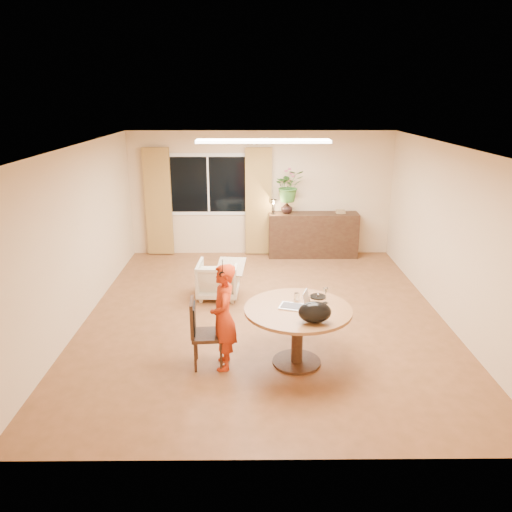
{
  "coord_description": "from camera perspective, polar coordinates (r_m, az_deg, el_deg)",
  "views": [
    {
      "loc": [
        -0.19,
        -7.14,
        3.29
      ],
      "look_at": [
        -0.13,
        -0.2,
        1.04
      ],
      "focal_mm": 35.0,
      "sensor_mm": 36.0,
      "label": 1
    }
  ],
  "objects": [
    {
      "name": "floor",
      "position": [
        7.86,
        0.95,
        -6.77
      ],
      "size": [
        6.5,
        6.5,
        0.0
      ],
      "primitive_type": "plane",
      "color": "brown",
      "rests_on": "ground"
    },
    {
      "name": "armchair",
      "position": [
        8.46,
        -4.34,
        -2.66
      ],
      "size": [
        0.72,
        0.73,
        0.63
      ],
      "primitive_type": "imported",
      "rotation": [
        0.0,
        0.0,
        3.08
      ],
      "color": "#BEB296",
      "rests_on": "floor"
    },
    {
      "name": "wine_glass",
      "position": [
        6.38,
        7.93,
        -4.48
      ],
      "size": [
        0.09,
        0.09,
        0.21
      ],
      "primitive_type": null,
      "rotation": [
        0.0,
        0.0,
        -0.29
      ],
      "color": "white",
      "rests_on": "dining_table"
    },
    {
      "name": "wall_back",
      "position": [
        10.58,
        0.55,
        7.12
      ],
      "size": [
        5.5,
        0.0,
        5.5
      ],
      "primitive_type": "plane",
      "rotation": [
        1.57,
        0.0,
        0.0
      ],
      "color": "#D7B58B",
      "rests_on": "floor"
    },
    {
      "name": "sideboard",
      "position": [
        10.61,
        6.53,
        2.42
      ],
      "size": [
        1.87,
        0.46,
        0.93
      ],
      "primitive_type": "cube",
      "color": "black",
      "rests_on": "floor"
    },
    {
      "name": "child",
      "position": [
        6.2,
        -3.73,
        -6.96
      ],
      "size": [
        0.52,
        0.36,
        1.36
      ],
      "primitive_type": "imported",
      "rotation": [
        0.0,
        0.0,
        -1.51
      ],
      "color": "red",
      "rests_on": "floor"
    },
    {
      "name": "dining_table",
      "position": [
        6.31,
        4.78,
        -7.31
      ],
      "size": [
        1.35,
        1.35,
        0.77
      ],
      "color": "brown",
      "rests_on": "floor"
    },
    {
      "name": "book_stack",
      "position": [
        10.57,
        9.65,
        5.05
      ],
      "size": [
        0.19,
        0.15,
        0.08
      ],
      "primitive_type": null,
      "rotation": [
        0.0,
        0.0,
        0.05
      ],
      "color": "olive",
      "rests_on": "sideboard"
    },
    {
      "name": "vase",
      "position": [
        10.42,
        3.53,
        5.56
      ],
      "size": [
        0.26,
        0.26,
        0.25
      ],
      "primitive_type": "imported",
      "rotation": [
        0.0,
        0.0,
        -0.1
      ],
      "color": "black",
      "rests_on": "sideboard"
    },
    {
      "name": "window",
      "position": [
        10.56,
        -5.48,
        8.12
      ],
      "size": [
        1.7,
        0.03,
        1.3
      ],
      "color": "white",
      "rests_on": "wall_back"
    },
    {
      "name": "desk_lamp",
      "position": [
        10.34,
        2.0,
        5.69
      ],
      "size": [
        0.14,
        0.14,
        0.32
      ],
      "primitive_type": null,
      "rotation": [
        0.0,
        0.0,
        -0.04
      ],
      "color": "black",
      "rests_on": "sideboard"
    },
    {
      "name": "handbag",
      "position": [
        5.83,
        6.73,
        -6.4
      ],
      "size": [
        0.43,
        0.32,
        0.26
      ],
      "primitive_type": null,
      "rotation": [
        0.0,
        0.0,
        -0.26
      ],
      "color": "black",
      "rests_on": "dining_table"
    },
    {
      "name": "ceiling_panel",
      "position": [
        8.37,
        0.84,
        12.99
      ],
      "size": [
        2.2,
        0.35,
        0.05
      ],
      "primitive_type": "cube",
      "color": "white",
      "rests_on": "ceiling"
    },
    {
      "name": "ceiling",
      "position": [
        7.17,
        1.06,
        12.44
      ],
      "size": [
        6.5,
        6.5,
        0.0
      ],
      "primitive_type": "plane",
      "rotation": [
        3.14,
        0.0,
        0.0
      ],
      "color": "white",
      "rests_on": "wall_back"
    },
    {
      "name": "throw",
      "position": [
        8.26,
        -2.9,
        -0.71
      ],
      "size": [
        0.51,
        0.6,
        0.03
      ],
      "primitive_type": null,
      "rotation": [
        0.0,
        0.0,
        -0.12
      ],
      "color": "beige",
      "rests_on": "armchair"
    },
    {
      "name": "curtain_left",
      "position": [
        10.7,
        -11.1,
        6.06
      ],
      "size": [
        0.55,
        0.08,
        2.25
      ],
      "primitive_type": "cube",
      "color": "olive",
      "rests_on": "wall_back"
    },
    {
      "name": "bouquet",
      "position": [
        10.33,
        3.79,
        8.01
      ],
      "size": [
        0.69,
        0.63,
        0.66
      ],
      "primitive_type": "imported",
      "rotation": [
        0.0,
        0.0,
        0.21
      ],
      "color": "#295F23",
      "rests_on": "vase"
    },
    {
      "name": "wall_left",
      "position": [
        7.84,
        -19.54,
        2.21
      ],
      "size": [
        0.0,
        6.5,
        6.5
      ],
      "primitive_type": "plane",
      "rotation": [
        1.57,
        0.0,
        1.57
      ],
      "color": "#D7B58B",
      "rests_on": "floor"
    },
    {
      "name": "curtain_right",
      "position": [
        10.52,
        0.28,
        6.19
      ],
      "size": [
        0.55,
        0.08,
        2.25
      ],
      "primitive_type": "cube",
      "color": "olive",
      "rests_on": "wall_back"
    },
    {
      "name": "pot_lid",
      "position": [
        6.58,
        7.1,
        -4.56
      ],
      "size": [
        0.21,
        0.21,
        0.03
      ],
      "primitive_type": null,
      "rotation": [
        0.0,
        0.0,
        0.0
      ],
      "color": "white",
      "rests_on": "dining_table"
    },
    {
      "name": "wall_right",
      "position": [
        7.97,
        21.19,
        2.28
      ],
      "size": [
        0.0,
        6.5,
        6.5
      ],
      "primitive_type": "plane",
      "rotation": [
        1.57,
        0.0,
        -1.57
      ],
      "color": "#D7B58B",
      "rests_on": "floor"
    },
    {
      "name": "dining_chair",
      "position": [
        6.34,
        -5.52,
        -8.76
      ],
      "size": [
        0.46,
        0.42,
        0.9
      ],
      "primitive_type": null,
      "rotation": [
        0.0,
        0.0,
        0.07
      ],
      "color": "black",
      "rests_on": "floor"
    },
    {
      "name": "laptop",
      "position": [
        6.21,
        4.34,
        -4.84
      ],
      "size": [
        0.42,
        0.34,
        0.24
      ],
      "primitive_type": null,
      "rotation": [
        0.0,
        0.0,
        -0.3
      ],
      "color": "#B7B7BC",
      "rests_on": "dining_table"
    },
    {
      "name": "tumbler",
      "position": [
        6.44,
        4.67,
        -4.68
      ],
      "size": [
        0.09,
        0.09,
        0.1
      ],
      "primitive_type": null,
      "rotation": [
        0.0,
        0.0,
        -0.34
      ],
      "color": "white",
      "rests_on": "dining_table"
    }
  ]
}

